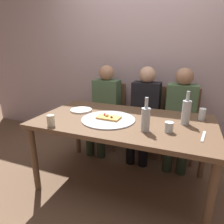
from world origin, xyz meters
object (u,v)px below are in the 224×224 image
Objects in this scene: wine_bottle at (186,112)px; tumbler_far at (169,127)px; wine_glass at (51,121)px; guest_by_wall at (180,112)px; tumbler_near at (202,114)px; beer_bottle at (146,119)px; chair_middle at (146,114)px; chair_left at (108,110)px; pizza_slice_last at (108,117)px; guest_in_sweater at (104,104)px; pizza_tray at (108,119)px; table_knife at (203,136)px; chair_right at (180,118)px; dining_table at (124,126)px; plate_stack at (81,110)px; guest_in_beanie at (144,109)px.

wine_bottle is 3.52× the size of tumbler_far.
wine_glass is 1.53m from guest_by_wall.
guest_by_wall reaches higher than tumbler_near.
beer_bottle is 1.14m from chair_middle.
guest_by_wall is at bearing 171.51° from chair_left.
tumbler_near is (0.45, 0.47, -0.05)m from beer_bottle.
pizza_slice_last is 1.01m from guest_by_wall.
guest_in_sweater is (-0.38, 0.78, -0.11)m from pizza_slice_last.
pizza_tray is at bearing -83.28° from pizza_slice_last.
pizza_tray is at bearing -167.84° from wine_bottle.
chair_right is (-0.21, 1.02, -0.22)m from table_knife.
guest_in_sweater reaches higher than pizza_tray.
wine_bottle reaches higher than dining_table.
beer_bottle is (-0.30, -0.29, -0.01)m from wine_bottle.
tumbler_far is at bearing -8.57° from pizza_tray.
plate_stack is at bearing 53.88° from chair_middle.
guest_by_wall is (-0.21, 0.45, -0.14)m from tumbler_near.
tumbler_near is (0.70, 0.26, 0.13)m from dining_table.
beer_bottle is 1.36m from chair_left.
guest_in_beanie is (-0.45, -0.15, 0.13)m from chair_right.
wine_glass is (-0.55, -0.40, 0.12)m from dining_table.
tumbler_near is at bearing 20.66° from dining_table.
chair_right is (0.63, 0.93, -0.24)m from pizza_slice_last.
dining_table is 7.18× the size of plate_stack.
chair_left is (-0.38, 0.94, -0.22)m from pizza_tray.
guest_in_sweater is at bearing 90.00° from chair_left.
guest_in_sweater is at bearing 116.31° from pizza_slice_last.
pizza_slice_last is 0.25× the size of chair_right.
pizza_tray is (-0.14, -0.07, 0.08)m from dining_table.
tumbler_far is 0.39× the size of table_knife.
beer_bottle is at bearing 77.31° from chair_right.
tumbler_far is 0.10× the size of chair_left.
wine_bottle is at bearing -128.65° from tumbler_near.
pizza_tray is 0.53m from wine_glass.
guest_in_beanie is at bearing 0.00° from guest_by_wall.
wine_glass is 1.42m from chair_middle.
table_knife is at bearing -10.91° from plate_stack.
wine_glass is (-0.41, -0.33, 0.04)m from pizza_tray.
chair_left is at bearing 112.33° from pizza_tray.
chair_right is at bearing 56.09° from pizza_tray.
guest_by_wall is (0.45, 0.00, 0.00)m from guest_in_beanie.
tumbler_near reaches higher than wine_glass.
chair_middle reaches higher than tumbler_far.
guest_in_sweater is at bearing 14.98° from chair_middle.
beer_bottle is 0.32× the size of chair_left.
dining_table is 0.48m from tumbler_far.
tumbler_far is at bearing 86.29° from guest_by_wall.
pizza_slice_last reaches higher than dining_table.
guest_in_sweater is (-1.22, 0.45, -0.14)m from tumbler_near.
wine_glass is at bearing -156.55° from wine_bottle.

